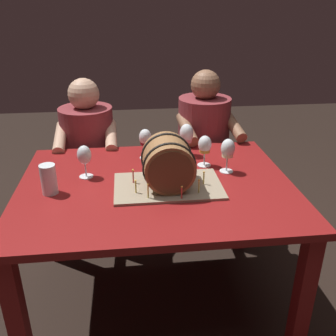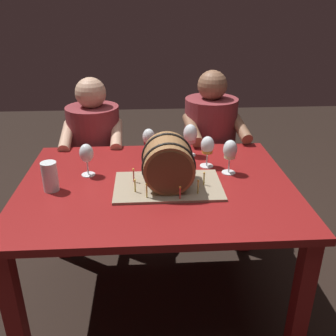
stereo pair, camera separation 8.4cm
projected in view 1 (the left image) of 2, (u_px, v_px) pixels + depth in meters
ground_plane at (158, 300)px, 2.15m from camera, size 8.00×8.00×0.00m
dining_table at (156, 201)px, 1.88m from camera, size 1.33×1.02×0.75m
barrel_cake at (168, 166)px, 1.75m from camera, size 0.51×0.32×0.25m
wine_glass_rose at (186, 135)px, 2.11m from camera, size 0.08×0.08×0.18m
wine_glass_amber at (205, 146)px, 1.98m from camera, size 0.07×0.07×0.17m
wine_glass_empty at (84, 156)px, 1.85m from camera, size 0.07×0.07×0.17m
wine_glass_red at (145, 139)px, 2.07m from camera, size 0.07×0.07×0.17m
wine_glass_white at (228, 150)px, 1.91m from camera, size 0.07×0.07×0.18m
beer_pint at (49, 181)px, 1.72m from camera, size 0.07×0.07×0.14m
person_seated_left at (90, 168)px, 2.55m from camera, size 0.39×0.47×1.12m
person_seated_right at (203, 160)px, 2.62m from camera, size 0.41×0.50×1.16m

